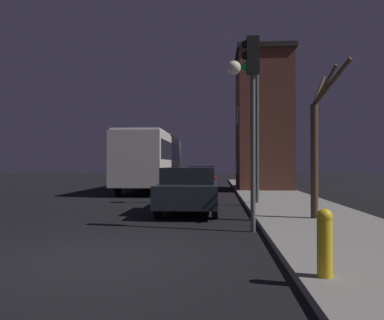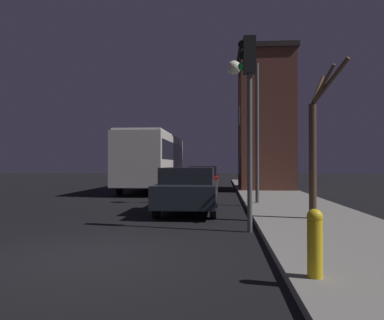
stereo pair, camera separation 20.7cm
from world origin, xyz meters
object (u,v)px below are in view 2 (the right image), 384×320
at_px(car_near_lane, 189,189).
at_px(fire_hydrant, 315,241).
at_px(traffic_light, 248,92).
at_px(streetlamp, 243,92).
at_px(car_mid_lane, 203,178).
at_px(bus, 153,157).
at_px(bare_tree, 315,145).

relative_size(car_near_lane, fire_hydrant, 4.94).
bearing_deg(traffic_light, car_near_lane, 116.66).
bearing_deg(traffic_light, fire_hydrant, -81.52).
xyz_separation_m(streetlamp, car_mid_lane, (-1.93, 7.12, -3.65)).
xyz_separation_m(traffic_light, car_mid_lane, (-1.75, 12.75, -2.56)).
height_order(streetlamp, car_near_lane, streetlamp).
bearing_deg(bus, car_near_lane, -72.80).
bearing_deg(bus, bare_tree, -60.67).
xyz_separation_m(bus, car_near_lane, (3.11, -10.04, -1.25)).
height_order(streetlamp, car_mid_lane, streetlamp).
bearing_deg(bare_tree, traffic_light, -142.84).
bearing_deg(car_mid_lane, fire_hydrant, -82.02).
relative_size(streetlamp, traffic_light, 1.18).
height_order(bus, car_mid_lane, bus).
relative_size(streetlamp, bare_tree, 1.33).
bearing_deg(car_near_lane, bus, 107.20).
height_order(car_mid_lane, fire_hydrant, car_mid_lane).
height_order(traffic_light, car_mid_lane, traffic_light).
bearing_deg(fire_hydrant, bus, 107.30).
distance_m(streetlamp, fire_hydrant, 10.38).
distance_m(bare_tree, car_mid_lane, 11.96).
xyz_separation_m(car_mid_lane, fire_hydrant, (2.35, -16.76, -0.19)).
xyz_separation_m(streetlamp, bare_tree, (1.75, -4.17, -2.27)).
height_order(streetlamp, fire_hydrant, streetlamp).
xyz_separation_m(traffic_light, bare_tree, (1.92, 1.46, -1.19)).
bearing_deg(streetlamp, car_near_lane, -132.36).
distance_m(traffic_light, fire_hydrant, 4.89).
distance_m(bus, car_near_lane, 10.58).
bearing_deg(fire_hydrant, car_mid_lane, 97.98).
bearing_deg(car_near_lane, car_mid_lane, 89.96).
bearing_deg(streetlamp, fire_hydrant, -87.49).
relative_size(bare_tree, fire_hydrant, 4.63).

